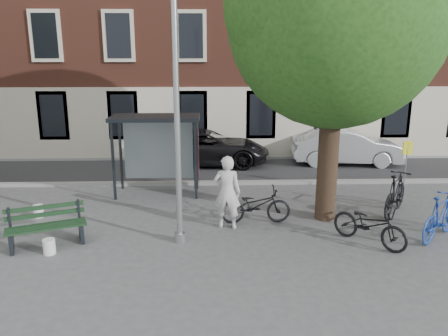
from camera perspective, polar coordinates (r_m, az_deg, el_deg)
name	(u,v)px	position (r m, az deg, el deg)	size (l,w,h in m)	color
ground	(180,242)	(11.05, -5.73, -9.56)	(90.00, 90.00, 0.00)	#4C4C4F
road	(191,171)	(17.66, -4.27, -0.33)	(40.00, 4.00, 0.01)	#28282B
curb_near	(189,183)	(15.72, -4.57, -1.98)	(40.00, 0.25, 0.12)	gray
curb_far	(193,158)	(19.59, -4.04, 1.30)	(40.00, 0.25, 0.12)	gray
building_row	(194,4)	(23.23, -3.98, 20.56)	(30.00, 8.00, 14.00)	brown
lamppost	(177,131)	(10.24, -6.12, 4.83)	(0.28, 0.35, 6.11)	#9EA0A3
tree_right	(339,9)	(11.97, 14.77, 19.42)	(5.76, 5.60, 8.20)	black
bus_shelter	(168,137)	(14.47, -7.28, 4.09)	(2.85, 1.45, 2.62)	#1E2328
painter	(227,192)	(11.53, 0.41, -3.19)	(0.72, 0.47, 1.98)	silver
bench	(46,228)	(11.50, -22.18, -7.27)	(1.92, 1.21, 0.95)	#1E2328
bike_a	(256,205)	(12.05, 4.16, -4.88)	(0.67, 1.92, 1.01)	black
bike_b	(440,216)	(12.23, 26.38, -5.69)	(0.55, 1.95, 1.17)	#1B3C98
bike_c	(370,224)	(11.24, 18.48, -7.00)	(0.68, 1.95, 1.03)	black
bike_d	(395,193)	(13.62, 21.48, -3.09)	(0.58, 2.05, 1.23)	black
car_dark	(206,147)	(18.56, -2.35, 2.74)	(2.45, 5.32, 1.48)	black
car_silver	(346,147)	(19.26, 15.70, 2.68)	(1.59, 4.57, 1.51)	#A9ACB1
bucket_a	(49,247)	(11.07, -21.87, -9.51)	(0.28, 0.28, 0.36)	white
bucket_c	(38,211)	(13.61, -23.09, -5.19)	(0.28, 0.28, 0.36)	white
notice_sign	(407,158)	(15.01, 22.75, 1.27)	(0.32, 0.08, 1.88)	#9EA0A3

